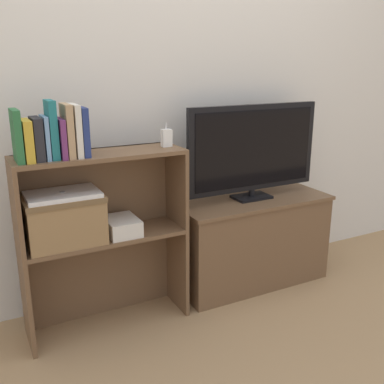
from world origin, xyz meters
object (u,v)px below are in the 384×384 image
(tv, at_px, (253,149))
(book_teal, at_px, (52,130))
(laptop, at_px, (62,194))
(book_navy, at_px, (83,132))
(book_mustard, at_px, (27,141))
(book_skyblue, at_px, (45,138))
(book_ivory, at_px, (76,131))
(book_charcoal, at_px, (37,139))
(book_forest, at_px, (17,136))
(storage_basket_left, at_px, (64,218))
(book_plum, at_px, (61,138))
(book_tan, at_px, (67,131))
(tv_stand, at_px, (250,240))
(magazine_stack, at_px, (122,226))
(baby_monitor, at_px, (166,138))

(tv, distance_m, book_teal, 1.15)
(laptop, bearing_deg, book_navy, -8.00)
(book_mustard, relative_size, book_skyblue, 0.94)
(book_ivory, distance_m, laptop, 0.30)
(book_charcoal, bearing_deg, book_forest, 180.00)
(storage_basket_left, bearing_deg, book_navy, -8.00)
(book_forest, distance_m, book_plum, 0.18)
(book_forest, height_order, book_skyblue, book_forest)
(book_ivory, height_order, laptop, book_ivory)
(book_plum, relative_size, storage_basket_left, 0.49)
(tv, height_order, book_plum, tv)
(book_tan, bearing_deg, book_plum, 180.00)
(book_charcoal, bearing_deg, tv, 4.46)
(book_forest, height_order, storage_basket_left, book_forest)
(book_forest, xyz_separation_m, book_tan, (0.21, 0.00, 0.01))
(book_teal, height_order, laptop, book_teal)
(book_forest, bearing_deg, book_ivory, 0.00)
(book_plum, relative_size, book_ivory, 0.75)
(book_mustard, bearing_deg, book_skyblue, 0.00)
(book_tan, relative_size, laptop, 0.72)
(book_mustard, bearing_deg, tv_stand, 4.38)
(tv, relative_size, book_teal, 3.33)
(book_plum, xyz_separation_m, book_ivory, (0.07, 0.00, 0.03))
(book_forest, height_order, magazine_stack, book_forest)
(book_mustard, bearing_deg, book_tan, 0.00)
(book_charcoal, height_order, magazine_stack, book_charcoal)
(book_teal, height_order, book_plum, book_teal)
(book_navy, height_order, laptop, book_navy)
(book_mustard, bearing_deg, book_ivory, 0.00)
(laptop, distance_m, magazine_stack, 0.34)
(book_charcoal, bearing_deg, storage_basket_left, 9.81)
(tv_stand, xyz_separation_m, magazine_stack, (-0.83, -0.09, 0.26))
(tv, bearing_deg, book_tan, -175.00)
(book_plum, bearing_deg, baby_monitor, 3.34)
(storage_basket_left, xyz_separation_m, laptop, (0.00, -0.00, 0.11))
(book_teal, xyz_separation_m, magazine_stack, (0.30, 0.01, -0.50))
(book_skyblue, distance_m, book_ivory, 0.13)
(book_forest, height_order, book_ivory, book_ivory)
(tv, distance_m, storage_basket_left, 1.13)
(tv_stand, height_order, laptop, laptop)
(book_teal, bearing_deg, laptop, 31.86)
(baby_monitor, bearing_deg, book_tan, -176.45)
(book_plum, bearing_deg, tv_stand, 4.94)
(book_plum, distance_m, magazine_stack, 0.53)
(baby_monitor, bearing_deg, storage_basket_left, -178.38)
(laptop, bearing_deg, book_teal, -148.14)
(book_ivory, bearing_deg, book_forest, 180.00)
(book_forest, relative_size, laptop, 0.68)
(book_forest, height_order, book_plum, book_forest)
(book_plum, distance_m, book_ivory, 0.07)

